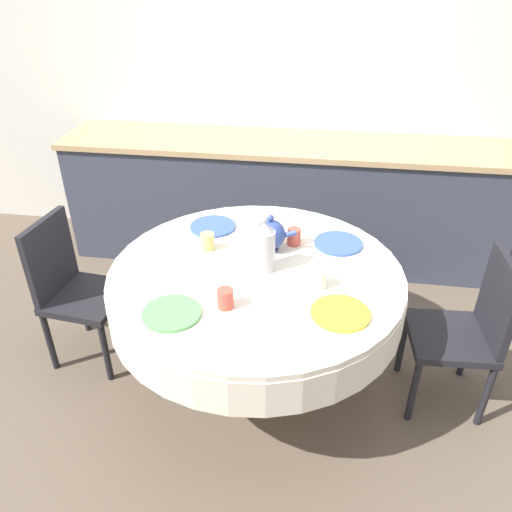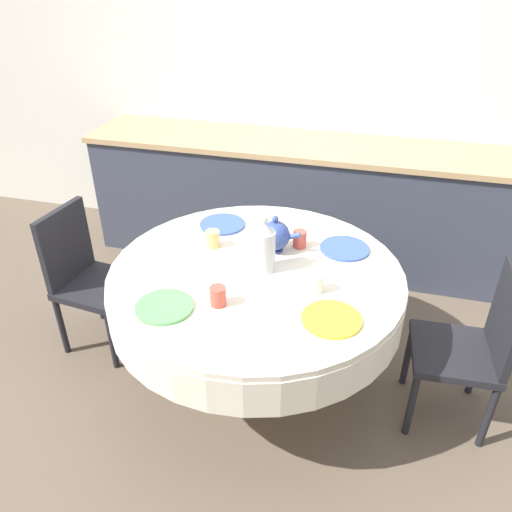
# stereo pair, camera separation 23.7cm
# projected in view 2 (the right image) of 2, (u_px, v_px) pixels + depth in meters

# --- Properties ---
(ground_plane) EXTENTS (12.00, 12.00, 0.00)m
(ground_plane) POSITION_uv_depth(u_px,v_px,m) (256.00, 383.00, 2.82)
(ground_plane) COLOR brown
(wall_back) EXTENTS (7.00, 0.05, 2.60)m
(wall_back) POSITION_uv_depth(u_px,v_px,m) (320.00, 78.00, 3.60)
(wall_back) COLOR silver
(wall_back) RESTS_ON ground_plane
(kitchen_counter) EXTENTS (3.24, 0.64, 0.92)m
(kitchen_counter) POSITION_uv_depth(u_px,v_px,m) (306.00, 202.00, 3.76)
(kitchen_counter) COLOR #383D4C
(kitchen_counter) RESTS_ON ground_plane
(dining_table) EXTENTS (1.44, 1.44, 0.76)m
(dining_table) POSITION_uv_depth(u_px,v_px,m) (256.00, 290.00, 2.48)
(dining_table) COLOR tan
(dining_table) RESTS_ON ground_plane
(chair_left) EXTENTS (0.42, 0.42, 0.88)m
(chair_left) POSITION_uv_depth(u_px,v_px,m) (474.00, 344.00, 2.38)
(chair_left) COLOR black
(chair_left) RESTS_ON ground_plane
(chair_right) EXTENTS (0.44, 0.44, 0.88)m
(chair_right) POSITION_uv_depth(u_px,v_px,m) (86.00, 273.00, 2.89)
(chair_right) COLOR black
(chair_right) RESTS_ON ground_plane
(plate_near_left) EXTENTS (0.25, 0.25, 0.01)m
(plate_near_left) POSITION_uv_depth(u_px,v_px,m) (164.00, 307.00, 2.16)
(plate_near_left) COLOR #5BA85B
(plate_near_left) RESTS_ON dining_table
(cup_near_left) EXTENTS (0.07, 0.07, 0.09)m
(cup_near_left) POSITION_uv_depth(u_px,v_px,m) (218.00, 296.00, 2.16)
(cup_near_left) COLOR #CC4C3D
(cup_near_left) RESTS_ON dining_table
(plate_near_right) EXTENTS (0.25, 0.25, 0.01)m
(plate_near_right) POSITION_uv_depth(u_px,v_px,m) (331.00, 319.00, 2.09)
(plate_near_right) COLOR yellow
(plate_near_right) RESTS_ON dining_table
(cup_near_right) EXTENTS (0.07, 0.07, 0.09)m
(cup_near_right) POSITION_uv_depth(u_px,v_px,m) (316.00, 283.00, 2.25)
(cup_near_right) COLOR white
(cup_near_right) RESTS_ON dining_table
(plate_far_left) EXTENTS (0.25, 0.25, 0.01)m
(plate_far_left) POSITION_uv_depth(u_px,v_px,m) (222.00, 224.00, 2.81)
(plate_far_left) COLOR #3856AD
(plate_far_left) RESTS_ON dining_table
(cup_far_left) EXTENTS (0.07, 0.07, 0.09)m
(cup_far_left) POSITION_uv_depth(u_px,v_px,m) (213.00, 239.00, 2.59)
(cup_far_left) COLOR #DBB766
(cup_far_left) RESTS_ON dining_table
(plate_far_right) EXTENTS (0.25, 0.25, 0.01)m
(plate_far_right) POSITION_uv_depth(u_px,v_px,m) (345.00, 248.00, 2.58)
(plate_far_right) COLOR #3856AD
(plate_far_right) RESTS_ON dining_table
(cup_far_right) EXTENTS (0.07, 0.07, 0.09)m
(cup_far_right) POSITION_uv_depth(u_px,v_px,m) (300.00, 239.00, 2.59)
(cup_far_right) COLOR #CC4C3D
(cup_far_right) RESTS_ON dining_table
(coffee_carafe) EXTENTS (0.11, 0.11, 0.29)m
(coffee_carafe) POSITION_uv_depth(u_px,v_px,m) (264.00, 247.00, 2.36)
(coffee_carafe) COLOR #B2B2B7
(coffee_carafe) RESTS_ON dining_table
(teapot) EXTENTS (0.21, 0.15, 0.20)m
(teapot) POSITION_uv_depth(u_px,v_px,m) (275.00, 236.00, 2.53)
(teapot) COLOR #33478E
(teapot) RESTS_ON dining_table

